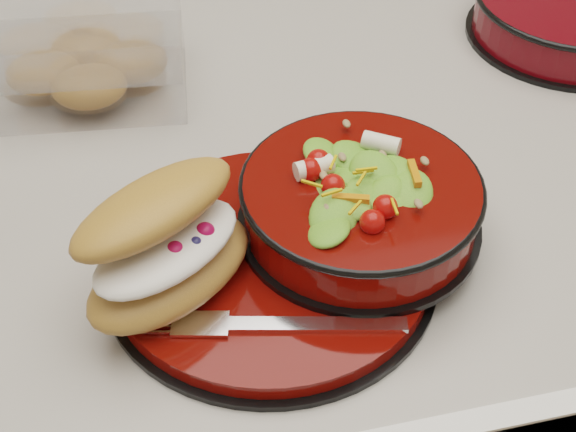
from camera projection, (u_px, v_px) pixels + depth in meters
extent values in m
cube|color=silver|center=(228.00, 407.00, 1.14)|extent=(1.16, 0.66, 0.86)
cube|color=#A19C94|center=(206.00, 163.00, 0.83)|extent=(1.24, 0.74, 0.04)
cylinder|color=black|center=(271.00, 266.00, 0.69)|extent=(0.29, 0.29, 0.01)
cylinder|color=#5E0703|center=(270.00, 258.00, 0.68)|extent=(0.27, 0.27, 0.01)
torus|color=black|center=(284.00, 262.00, 0.67)|extent=(0.15, 0.15, 0.01)
cylinder|color=black|center=(359.00, 223.00, 0.70)|extent=(0.21, 0.21, 0.01)
cylinder|color=#5E0703|center=(360.00, 202.00, 0.68)|extent=(0.20, 0.20, 0.04)
torus|color=black|center=(362.00, 186.00, 0.67)|extent=(0.21, 0.21, 0.01)
ellipsoid|color=#418124|center=(361.00, 191.00, 0.67)|extent=(0.17, 0.17, 0.07)
sphere|color=red|center=(413.00, 148.00, 0.65)|extent=(0.02, 0.02, 0.02)
sphere|color=red|center=(365.00, 125.00, 0.68)|extent=(0.02, 0.02, 0.02)
sphere|color=red|center=(317.00, 143.00, 0.66)|extent=(0.02, 0.02, 0.02)
sphere|color=red|center=(332.00, 181.00, 0.62)|extent=(0.02, 0.02, 0.02)
sphere|color=red|center=(395.00, 185.00, 0.62)|extent=(0.02, 0.02, 0.02)
cylinder|color=silver|center=(383.00, 125.00, 0.68)|extent=(0.03, 0.04, 0.02)
cylinder|color=silver|center=(314.00, 149.00, 0.65)|extent=(0.04, 0.03, 0.02)
cube|color=orange|center=(352.00, 180.00, 0.62)|extent=(0.03, 0.03, 0.01)
cube|color=orange|center=(417.00, 154.00, 0.65)|extent=(0.03, 0.02, 0.01)
ellipsoid|color=#C3813B|center=(171.00, 271.00, 0.63)|extent=(0.17, 0.15, 0.04)
ellipsoid|color=white|center=(167.00, 247.00, 0.61)|extent=(0.15, 0.13, 0.02)
ellipsoid|color=#C3813B|center=(161.00, 206.00, 0.61)|extent=(0.16, 0.14, 0.04)
sphere|color=#B70D39|center=(135.00, 247.00, 0.61)|extent=(0.02, 0.02, 0.02)
sphere|color=#B70D39|center=(175.00, 251.00, 0.60)|extent=(0.02, 0.02, 0.02)
sphere|color=#B70D39|center=(205.00, 232.00, 0.62)|extent=(0.02, 0.02, 0.02)
sphere|color=#191947|center=(154.00, 238.00, 0.61)|extent=(0.01, 0.01, 0.01)
sphere|color=#191947|center=(183.00, 237.00, 0.61)|extent=(0.01, 0.01, 0.01)
sphere|color=#191947|center=(167.00, 246.00, 0.61)|extent=(0.01, 0.01, 0.01)
sphere|color=#191947|center=(196.00, 243.00, 0.61)|extent=(0.01, 0.01, 0.01)
cube|color=silver|center=(315.00, 325.00, 0.62)|extent=(0.14, 0.05, 0.00)
cube|color=silver|center=(200.00, 324.00, 0.62)|extent=(0.05, 0.03, 0.00)
cube|color=white|center=(89.00, 70.00, 0.87)|extent=(0.22, 0.17, 0.05)
cube|color=white|center=(81.00, 32.00, 0.84)|extent=(0.22, 0.17, 0.04)
ellipsoid|color=#C3813B|center=(43.00, 73.00, 0.86)|extent=(0.08, 0.07, 0.04)
ellipsoid|color=#C3813B|center=(132.00, 62.00, 0.87)|extent=(0.08, 0.07, 0.04)
ellipsoid|color=#C3813B|center=(86.00, 49.00, 0.89)|extent=(0.08, 0.07, 0.04)
ellipsoid|color=#C3813B|center=(90.00, 87.00, 0.84)|extent=(0.08, 0.07, 0.04)
cylinder|color=black|center=(568.00, 34.00, 0.97)|extent=(0.24, 0.24, 0.01)
cylinder|color=#54050A|center=(573.00, 14.00, 0.95)|extent=(0.23, 0.23, 0.05)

